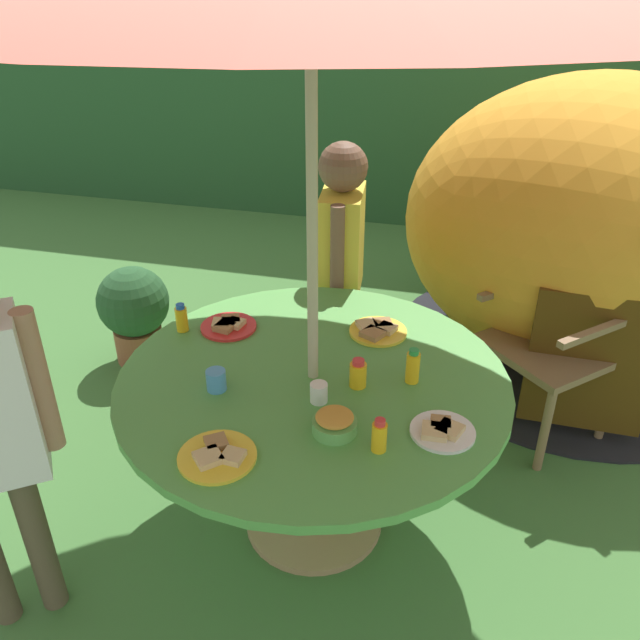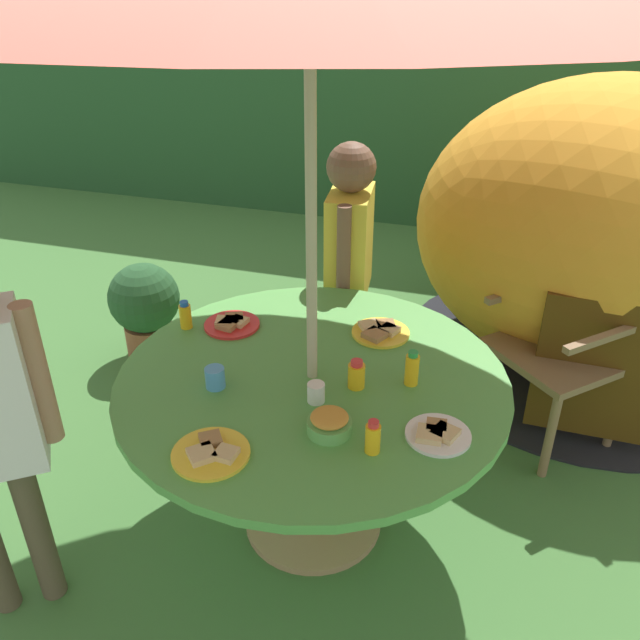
{
  "view_description": "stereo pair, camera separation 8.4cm",
  "coord_description": "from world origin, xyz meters",
  "px_view_note": "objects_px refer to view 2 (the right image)",
  "views": [
    {
      "loc": [
        0.49,
        -1.84,
        2.03
      ],
      "look_at": [
        0.01,
        0.07,
        0.9
      ],
      "focal_mm": 36.77,
      "sensor_mm": 36.0,
      "label": 1
    },
    {
      "loc": [
        0.57,
        -1.82,
        2.03
      ],
      "look_at": [
        0.01,
        0.07,
        0.9
      ],
      "focal_mm": 36.77,
      "sensor_mm": 36.0,
      "label": 2
    }
  ],
  "objects_px": {
    "child_in_yellow_shirt": "(349,243)",
    "plate_back_edge": "(211,452)",
    "plate_far_left": "(438,434)",
    "dome_tent": "(605,231)",
    "cup_near": "(215,378)",
    "juice_bottle_center_back": "(185,315)",
    "cup_far": "(316,393)",
    "juice_bottle_center_front": "(356,375)",
    "snack_bowl": "(329,423)",
    "wooden_chair": "(575,323)",
    "plate_far_right": "(380,331)",
    "juice_bottle_mid_left": "(373,438)",
    "juice_bottle_near_left": "(412,369)",
    "plate_near_right": "(232,323)",
    "garden_table": "(313,408)",
    "potted_plant": "(145,306)"
  },
  "relations": [
    {
      "from": "juice_bottle_near_left",
      "to": "juice_bottle_mid_left",
      "type": "distance_m",
      "value": 0.38
    },
    {
      "from": "wooden_chair",
      "to": "juice_bottle_center_front",
      "type": "relative_size",
      "value": 9.95
    },
    {
      "from": "wooden_chair",
      "to": "cup_far",
      "type": "bearing_deg",
      "value": -84.25
    },
    {
      "from": "wooden_chair",
      "to": "cup_far",
      "type": "xyz_separation_m",
      "value": [
        -0.88,
        -1.06,
        0.18
      ]
    },
    {
      "from": "plate_far_right",
      "to": "wooden_chair",
      "type": "bearing_deg",
      "value": 36.45
    },
    {
      "from": "plate_far_left",
      "to": "juice_bottle_mid_left",
      "type": "relative_size",
      "value": 1.81
    },
    {
      "from": "snack_bowl",
      "to": "juice_bottle_center_back",
      "type": "bearing_deg",
      "value": 147.45
    },
    {
      "from": "plate_back_edge",
      "to": "juice_bottle_center_front",
      "type": "xyz_separation_m",
      "value": [
        0.33,
        0.46,
        0.04
      ]
    },
    {
      "from": "wooden_chair",
      "to": "plate_far_left",
      "type": "relative_size",
      "value": 5.15
    },
    {
      "from": "dome_tent",
      "to": "child_in_yellow_shirt",
      "type": "xyz_separation_m",
      "value": [
        -1.18,
        -0.71,
        0.08
      ]
    },
    {
      "from": "plate_near_right",
      "to": "plate_far_left",
      "type": "height_order",
      "value": "same"
    },
    {
      "from": "plate_far_left",
      "to": "cup_near",
      "type": "distance_m",
      "value": 0.77
    },
    {
      "from": "plate_back_edge",
      "to": "cup_near",
      "type": "bearing_deg",
      "value": 112.24
    },
    {
      "from": "garden_table",
      "to": "plate_far_left",
      "type": "bearing_deg",
      "value": -23.85
    },
    {
      "from": "child_in_yellow_shirt",
      "to": "plate_back_edge",
      "type": "relative_size",
      "value": 5.52
    },
    {
      "from": "plate_far_left",
      "to": "dome_tent",
      "type": "bearing_deg",
      "value": 71.58
    },
    {
      "from": "juice_bottle_near_left",
      "to": "wooden_chair",
      "type": "bearing_deg",
      "value": 55.32
    },
    {
      "from": "dome_tent",
      "to": "cup_near",
      "type": "bearing_deg",
      "value": -126.5
    },
    {
      "from": "snack_bowl",
      "to": "cup_far",
      "type": "distance_m",
      "value": 0.16
    },
    {
      "from": "snack_bowl",
      "to": "juice_bottle_center_front",
      "type": "relative_size",
      "value": 1.33
    },
    {
      "from": "plate_far_left",
      "to": "cup_far",
      "type": "distance_m",
      "value": 0.42
    },
    {
      "from": "plate_far_left",
      "to": "juice_bottle_center_front",
      "type": "height_order",
      "value": "juice_bottle_center_front"
    },
    {
      "from": "plate_near_right",
      "to": "cup_far",
      "type": "distance_m",
      "value": 0.6
    },
    {
      "from": "wooden_chair",
      "to": "juice_bottle_near_left",
      "type": "xyz_separation_m",
      "value": [
        -0.6,
        -0.87,
        0.2
      ]
    },
    {
      "from": "cup_near",
      "to": "juice_bottle_center_back",
      "type": "bearing_deg",
      "value": 129.57
    },
    {
      "from": "dome_tent",
      "to": "snack_bowl",
      "type": "height_order",
      "value": "dome_tent"
    },
    {
      "from": "potted_plant",
      "to": "snack_bowl",
      "type": "xyz_separation_m",
      "value": [
        1.39,
        -1.21,
        0.44
      ]
    },
    {
      "from": "plate_far_left",
      "to": "cup_far",
      "type": "xyz_separation_m",
      "value": [
        -0.41,
        0.07,
        0.02
      ]
    },
    {
      "from": "snack_bowl",
      "to": "plate_far_right",
      "type": "bearing_deg",
      "value": 87.52
    },
    {
      "from": "garden_table",
      "to": "plate_far_right",
      "type": "relative_size",
      "value": 6.11
    },
    {
      "from": "cup_far",
      "to": "plate_back_edge",
      "type": "bearing_deg",
      "value": -122.76
    },
    {
      "from": "plate_back_edge",
      "to": "plate_near_right",
      "type": "xyz_separation_m",
      "value": [
        -0.24,
        0.72,
        0.0
      ]
    },
    {
      "from": "garden_table",
      "to": "dome_tent",
      "type": "bearing_deg",
      "value": 56.47
    },
    {
      "from": "juice_bottle_center_back",
      "to": "child_in_yellow_shirt",
      "type": "bearing_deg",
      "value": 57.2
    },
    {
      "from": "dome_tent",
      "to": "plate_far_right",
      "type": "relative_size",
      "value": 8.9
    },
    {
      "from": "dome_tent",
      "to": "juice_bottle_center_front",
      "type": "height_order",
      "value": "dome_tent"
    },
    {
      "from": "juice_bottle_near_left",
      "to": "juice_bottle_center_back",
      "type": "height_order",
      "value": "juice_bottle_near_left"
    },
    {
      "from": "snack_bowl",
      "to": "juice_bottle_center_front",
      "type": "bearing_deg",
      "value": 85.19
    },
    {
      "from": "snack_bowl",
      "to": "juice_bottle_mid_left",
      "type": "xyz_separation_m",
      "value": [
        0.15,
        -0.05,
        0.02
      ]
    },
    {
      "from": "garden_table",
      "to": "child_in_yellow_shirt",
      "type": "relative_size",
      "value": 1.06
    },
    {
      "from": "juice_bottle_center_front",
      "to": "cup_far",
      "type": "distance_m",
      "value": 0.16
    },
    {
      "from": "cup_far",
      "to": "cup_near",
      "type": "bearing_deg",
      "value": -176.87
    },
    {
      "from": "wooden_chair",
      "to": "snack_bowl",
      "type": "height_order",
      "value": "wooden_chair"
    },
    {
      "from": "wooden_chair",
      "to": "plate_far_right",
      "type": "xyz_separation_m",
      "value": [
        -0.77,
        -0.57,
        0.15
      ]
    },
    {
      "from": "wooden_chair",
      "to": "juice_bottle_near_left",
      "type": "distance_m",
      "value": 1.07
    },
    {
      "from": "dome_tent",
      "to": "plate_back_edge",
      "type": "bearing_deg",
      "value": -119.38
    },
    {
      "from": "juice_bottle_mid_left",
      "to": "dome_tent",
      "type": "bearing_deg",
      "value": 68.03
    },
    {
      "from": "child_in_yellow_shirt",
      "to": "dome_tent",
      "type": "bearing_deg",
      "value": 114.57
    },
    {
      "from": "plate_back_edge",
      "to": "dome_tent",
      "type": "bearing_deg",
      "value": 59.48
    },
    {
      "from": "dome_tent",
      "to": "plate_far_left",
      "type": "xyz_separation_m",
      "value": [
        -0.61,
        -1.83,
        -0.03
      ]
    }
  ]
}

